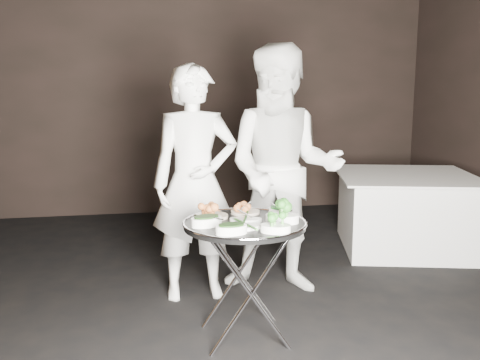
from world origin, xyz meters
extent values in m
cube|color=black|center=(0.00, 0.00, -0.03)|extent=(6.00, 7.00, 0.05)
cube|color=black|center=(0.00, 3.52, 1.50)|extent=(6.00, 0.05, 3.00)
cylinder|color=silver|center=(0.11, -0.11, 0.35)|extent=(0.48, 0.02, 0.71)
cylinder|color=silver|center=(0.11, -0.11, 0.35)|extent=(0.48, 0.02, 0.71)
cylinder|color=silver|center=(0.11, 0.26, 0.35)|extent=(0.48, 0.02, 0.71)
cylinder|color=silver|center=(0.11, 0.26, 0.35)|extent=(0.48, 0.02, 0.71)
cylinder|color=silver|center=(-0.09, 0.07, 0.68)|extent=(0.02, 0.41, 0.02)
cylinder|color=silver|center=(0.32, 0.07, 0.68)|extent=(0.02, 0.41, 0.02)
cylinder|color=black|center=(0.11, 0.07, 0.71)|extent=(0.72, 0.72, 0.03)
torus|color=silver|center=(0.11, 0.07, 0.72)|extent=(0.73, 0.73, 0.02)
cylinder|color=beige|center=(-0.06, 0.22, 0.73)|extent=(0.20, 0.20, 0.02)
cylinder|color=beige|center=(0.16, 0.30, 0.73)|extent=(0.18, 0.18, 0.02)
cylinder|color=white|center=(0.35, 0.20, 0.75)|extent=(0.13, 0.13, 0.05)
cylinder|color=silver|center=(-0.07, 0.23, 0.78)|extent=(0.11, 0.18, 0.01)
cylinder|color=silver|center=(0.16, 0.28, 0.78)|extent=(0.10, 0.19, 0.01)
cylinder|color=silver|center=(0.34, 0.20, 0.78)|extent=(0.03, 0.20, 0.01)
cylinder|color=silver|center=(-0.11, 0.02, 0.78)|extent=(0.15, 0.15, 0.01)
cylinder|color=silver|center=(0.33, 0.02, 0.78)|extent=(0.15, 0.15, 0.01)
cylinder|color=silver|center=(0.11, 0.08, 0.78)|extent=(0.05, 0.20, 0.01)
imported|color=white|center=(-0.10, 0.81, 0.83)|extent=(0.62, 0.42, 1.67)
imported|color=white|center=(0.54, 0.81, 0.91)|extent=(1.06, 0.94, 1.81)
cube|color=white|center=(1.94, 1.59, 0.34)|extent=(1.10, 1.10, 0.69)
cube|color=white|center=(1.94, 1.59, 0.70)|extent=(1.24, 1.24, 0.02)
camera|label=1|loc=(-0.47, -2.91, 1.51)|focal=40.00mm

